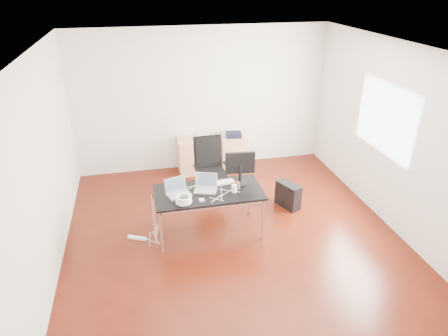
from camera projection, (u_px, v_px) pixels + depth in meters
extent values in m
plane|color=#3E1007|center=(232.00, 232.00, 6.25)|extent=(5.00, 5.00, 0.00)
plane|color=silver|center=(234.00, 48.00, 5.02)|extent=(5.00, 5.00, 0.00)
plane|color=silver|center=(202.00, 100.00, 7.82)|extent=(5.00, 0.00, 5.00)
plane|color=silver|center=(301.00, 263.00, 3.44)|extent=(5.00, 0.00, 5.00)
plane|color=silver|center=(44.00, 167.00, 5.14)|extent=(0.00, 5.00, 5.00)
plane|color=silver|center=(390.00, 136.00, 6.12)|extent=(0.00, 5.00, 5.00)
plane|color=white|center=(385.00, 119.00, 6.21)|extent=(0.00, 1.50, 1.50)
cube|color=black|center=(209.00, 192.00, 5.93)|extent=(1.60, 0.80, 0.03)
cube|color=silver|center=(162.00, 232.00, 5.64)|extent=(0.04, 0.04, 0.70)
cube|color=silver|center=(158.00, 207.00, 6.25)|extent=(0.04, 0.04, 0.70)
cube|color=silver|center=(263.00, 220.00, 5.93)|extent=(0.04, 0.04, 0.70)
cube|color=silver|center=(250.00, 196.00, 6.54)|extent=(0.04, 0.04, 0.70)
cylinder|color=black|center=(211.00, 186.00, 7.09)|extent=(0.06, 0.06, 0.47)
cube|color=black|center=(211.00, 173.00, 6.97)|extent=(0.49, 0.47, 0.06)
cube|color=black|center=(208.00, 152.00, 7.03)|extent=(0.46, 0.11, 0.55)
cube|color=tan|center=(191.00, 156.00, 7.99)|extent=(0.50, 0.50, 0.70)
cube|color=tan|center=(233.00, 152.00, 8.16)|extent=(0.50, 0.50, 0.70)
cube|color=black|center=(288.00, 195.00, 6.84)|extent=(0.37, 0.49, 0.44)
cylinder|color=black|center=(222.00, 162.00, 8.23)|extent=(0.26, 0.26, 0.28)
cube|color=white|center=(137.00, 238.00, 6.07)|extent=(0.30, 0.18, 0.04)
cube|color=silver|center=(179.00, 195.00, 5.81)|extent=(0.38, 0.32, 0.01)
cube|color=silver|center=(175.00, 185.00, 5.85)|extent=(0.33, 0.15, 0.22)
cube|color=#475166|center=(175.00, 185.00, 5.84)|extent=(0.29, 0.12, 0.18)
cube|color=silver|center=(206.00, 191.00, 5.93)|extent=(0.39, 0.32, 0.01)
cube|color=silver|center=(207.00, 180.00, 5.98)|extent=(0.33, 0.15, 0.22)
cube|color=#475166|center=(207.00, 180.00, 5.97)|extent=(0.29, 0.13, 0.18)
cylinder|color=black|center=(240.00, 182.00, 6.15)|extent=(0.26, 0.26, 0.02)
cylinder|color=black|center=(240.00, 173.00, 6.08)|extent=(0.05, 0.05, 0.30)
cube|color=black|center=(240.00, 163.00, 6.02)|extent=(0.45, 0.10, 0.34)
cube|color=#475166|center=(240.00, 162.00, 6.04)|extent=(0.39, 0.05, 0.29)
cube|color=white|center=(220.00, 183.00, 6.14)|extent=(0.45, 0.18, 0.02)
cylinder|color=white|center=(234.00, 189.00, 5.88)|extent=(0.09, 0.09, 0.12)
cylinder|color=brown|center=(238.00, 185.00, 5.99)|extent=(0.10, 0.10, 0.10)
torus|color=white|center=(184.00, 202.00, 5.62)|extent=(0.24, 0.24, 0.04)
torus|color=white|center=(184.00, 199.00, 5.61)|extent=(0.23, 0.23, 0.04)
torus|color=white|center=(184.00, 197.00, 5.59)|extent=(0.22, 0.22, 0.04)
cube|color=white|center=(202.00, 200.00, 5.67)|extent=(0.07, 0.07, 0.03)
cube|color=#9E9E9E|center=(195.00, 136.00, 7.76)|extent=(0.10, 0.09, 0.18)
cube|color=black|center=(234.00, 135.00, 7.95)|extent=(0.33, 0.28, 0.09)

